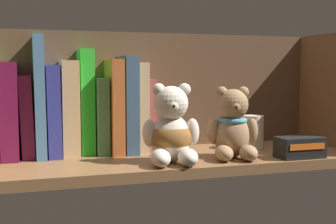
{
  "coord_description": "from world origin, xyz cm",
  "views": [
    {
      "loc": [
        -28.68,
        -86.05,
        18.99
      ],
      "look_at": [
        -1.39,
        0.0,
        11.08
      ],
      "focal_mm": 48.03,
      "sensor_mm": 36.0,
      "label": 1
    }
  ],
  "objects_px": {
    "book_9": "(126,104)",
    "teddy_bear_smaller": "(233,128)",
    "book_11": "(148,115)",
    "pillar_candle": "(253,132)",
    "book_4": "(52,110)",
    "book_5": "(69,108)",
    "book_3": "(39,96)",
    "teddy_bear_larger": "(171,132)",
    "book_2": "(27,116)",
    "book_8": "(112,106)",
    "book_1": "(10,110)",
    "small_product_box": "(300,147)",
    "book_6": "(85,102)",
    "book_7": "(100,115)",
    "book_10": "(138,107)"
  },
  "relations": [
    {
      "from": "book_9",
      "to": "teddy_bear_smaller",
      "type": "xyz_separation_m",
      "value": [
        0.19,
        -0.15,
        -0.04
      ]
    },
    {
      "from": "book_9",
      "to": "teddy_bear_smaller",
      "type": "relative_size",
      "value": 1.43
    },
    {
      "from": "book_11",
      "to": "pillar_candle",
      "type": "bearing_deg",
      "value": -14.47
    },
    {
      "from": "book_4",
      "to": "book_5",
      "type": "bearing_deg",
      "value": 0.0
    },
    {
      "from": "book_3",
      "to": "book_11",
      "type": "relative_size",
      "value": 1.57
    },
    {
      "from": "book_4",
      "to": "teddy_bear_larger",
      "type": "relative_size",
      "value": 1.23
    },
    {
      "from": "book_2",
      "to": "teddy_bear_larger",
      "type": "relative_size",
      "value": 1.09
    },
    {
      "from": "book_8",
      "to": "pillar_candle",
      "type": "distance_m",
      "value": 0.32
    },
    {
      "from": "book_1",
      "to": "book_5",
      "type": "xyz_separation_m",
      "value": [
        0.12,
        0.0,
        0.0
      ]
    },
    {
      "from": "small_product_box",
      "to": "book_6",
      "type": "bearing_deg",
      "value": 155.14
    },
    {
      "from": "book_7",
      "to": "book_10",
      "type": "height_order",
      "value": "book_10"
    },
    {
      "from": "book_11",
      "to": "book_6",
      "type": "bearing_deg",
      "value": 180.0
    },
    {
      "from": "book_1",
      "to": "book_7",
      "type": "height_order",
      "value": "book_1"
    },
    {
      "from": "book_4",
      "to": "pillar_candle",
      "type": "relative_size",
      "value": 2.48
    },
    {
      "from": "teddy_bear_smaller",
      "to": "book_6",
      "type": "bearing_deg",
      "value": 151.79
    },
    {
      "from": "book_5",
      "to": "small_product_box",
      "type": "bearing_deg",
      "value": -23.1
    },
    {
      "from": "book_4",
      "to": "book_1",
      "type": "bearing_deg",
      "value": 180.0
    },
    {
      "from": "book_1",
      "to": "pillar_candle",
      "type": "xyz_separation_m",
      "value": [
        0.52,
        -0.06,
        -0.06
      ]
    },
    {
      "from": "book_11",
      "to": "small_product_box",
      "type": "height_order",
      "value": "book_11"
    },
    {
      "from": "book_6",
      "to": "book_10",
      "type": "relative_size",
      "value": 1.14
    },
    {
      "from": "book_10",
      "to": "book_2",
      "type": "bearing_deg",
      "value": 180.0
    },
    {
      "from": "book_5",
      "to": "book_7",
      "type": "distance_m",
      "value": 0.07
    },
    {
      "from": "book_6",
      "to": "book_11",
      "type": "distance_m",
      "value": 0.14
    },
    {
      "from": "book_10",
      "to": "teddy_bear_smaller",
      "type": "height_order",
      "value": "book_10"
    },
    {
      "from": "book_2",
      "to": "book_9",
      "type": "distance_m",
      "value": 0.21
    },
    {
      "from": "book_7",
      "to": "book_11",
      "type": "xyz_separation_m",
      "value": [
        0.11,
        0.0,
        -0.0
      ]
    },
    {
      "from": "small_product_box",
      "to": "book_11",
      "type": "bearing_deg",
      "value": 144.92
    },
    {
      "from": "book_3",
      "to": "book_9",
      "type": "distance_m",
      "value": 0.18
    },
    {
      "from": "book_9",
      "to": "teddy_bear_larger",
      "type": "height_order",
      "value": "book_9"
    },
    {
      "from": "book_6",
      "to": "small_product_box",
      "type": "bearing_deg",
      "value": -24.86
    },
    {
      "from": "teddy_bear_larger",
      "to": "book_2",
      "type": "bearing_deg",
      "value": 149.32
    },
    {
      "from": "book_11",
      "to": "teddy_bear_smaller",
      "type": "distance_m",
      "value": 0.2
    },
    {
      "from": "book_6",
      "to": "teddy_bear_larger",
      "type": "relative_size",
      "value": 1.45
    },
    {
      "from": "book_5",
      "to": "book_11",
      "type": "bearing_deg",
      "value": 0.0
    },
    {
      "from": "book_5",
      "to": "pillar_candle",
      "type": "distance_m",
      "value": 0.41
    },
    {
      "from": "book_11",
      "to": "pillar_candle",
      "type": "distance_m",
      "value": 0.24
    },
    {
      "from": "book_8",
      "to": "book_11",
      "type": "xyz_separation_m",
      "value": [
        0.08,
        -0.0,
        -0.02
      ]
    },
    {
      "from": "book_4",
      "to": "small_product_box",
      "type": "distance_m",
      "value": 0.51
    },
    {
      "from": "book_2",
      "to": "book_11",
      "type": "height_order",
      "value": "book_2"
    },
    {
      "from": "book_3",
      "to": "book_9",
      "type": "bearing_deg",
      "value": -0.0
    },
    {
      "from": "book_2",
      "to": "pillar_candle",
      "type": "height_order",
      "value": "book_2"
    },
    {
      "from": "teddy_bear_smaller",
      "to": "book_11",
      "type": "bearing_deg",
      "value": 132.93
    },
    {
      "from": "pillar_candle",
      "to": "book_1",
      "type": "bearing_deg",
      "value": 173.49
    },
    {
      "from": "book_1",
      "to": "small_product_box",
      "type": "xyz_separation_m",
      "value": [
        0.55,
        -0.19,
        -0.07
      ]
    },
    {
      "from": "book_5",
      "to": "teddy_bear_smaller",
      "type": "distance_m",
      "value": 0.34
    },
    {
      "from": "teddy_bear_smaller",
      "to": "book_7",
      "type": "bearing_deg",
      "value": 148.99
    },
    {
      "from": "book_2",
      "to": "book_5",
      "type": "distance_m",
      "value": 0.09
    },
    {
      "from": "book_6",
      "to": "pillar_candle",
      "type": "distance_m",
      "value": 0.38
    },
    {
      "from": "book_4",
      "to": "book_6",
      "type": "height_order",
      "value": "book_6"
    },
    {
      "from": "pillar_candle",
      "to": "book_9",
      "type": "bearing_deg",
      "value": 168.04
    }
  ]
}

